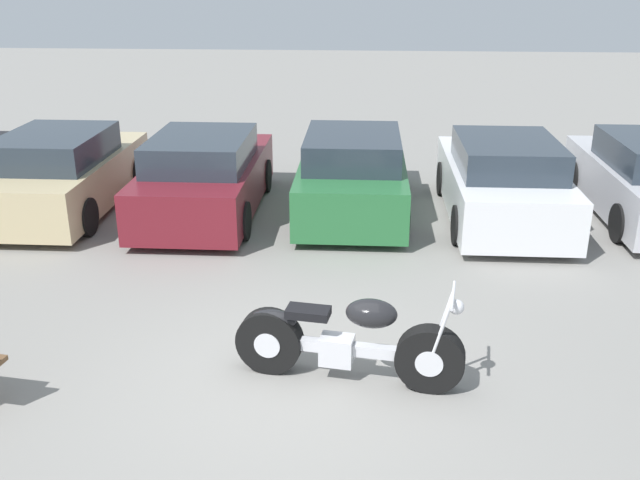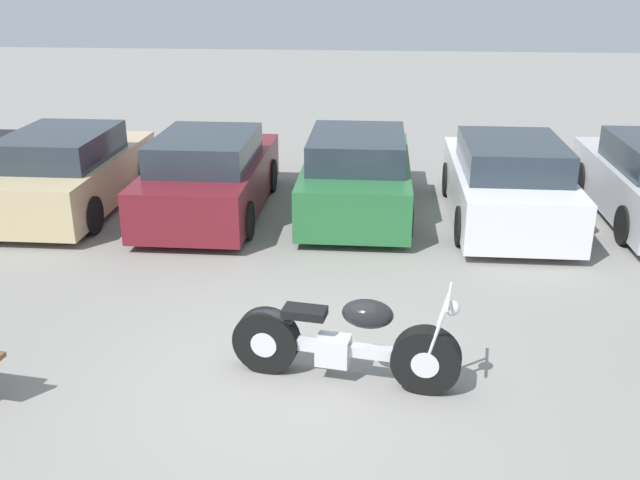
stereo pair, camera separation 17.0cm
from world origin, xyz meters
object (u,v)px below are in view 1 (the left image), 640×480
Objects in this scene: parked_car_white at (502,182)px; parked_car_maroon at (205,177)px; motorcycle at (346,342)px; parked_car_green at (353,174)px; parked_car_champagne at (63,174)px.

parked_car_maroon is at bearing -179.64° from parked_car_white.
motorcycle is 0.58× the size of parked_car_maroon.
parked_car_green is (2.49, 0.31, 0.00)m from parked_car_maroon.
parked_car_maroon is at bearing -0.69° from parked_car_champagne.
parked_car_green and parked_car_white have the same top height.
parked_car_green is (-0.06, 5.41, 0.21)m from motorcycle.
parked_car_green is at bearing 90.60° from motorcycle.
parked_car_maroon is 1.00× the size of parked_car_white.
motorcycle is 7.19m from parked_car_champagne.
parked_car_green is at bearing 3.18° from parked_car_champagne.
motorcycle is 5.42m from parked_car_green.
parked_car_maroon is (-2.54, 5.11, 0.21)m from motorcycle.
parked_car_white reaches higher than motorcycle.
motorcycle is at bearing -115.30° from parked_car_white.
parked_car_champagne reaches higher than motorcycle.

